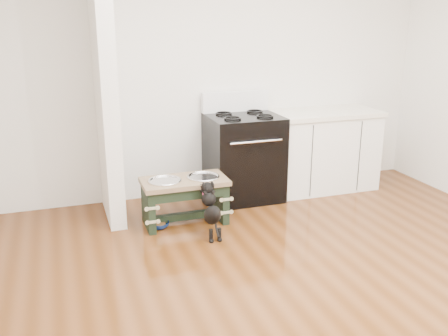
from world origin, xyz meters
TOP-DOWN VIEW (x-y plane):
  - ground at (0.00, 0.00)m, footprint 5.00×5.00m
  - room_shell at (0.00, 0.00)m, footprint 5.00×5.00m
  - partition_wall at (-1.18, 2.10)m, footprint 0.15×0.80m
  - oven_range at (0.25, 2.16)m, footprint 0.76×0.69m
  - cabinet_run at (1.23, 2.18)m, footprint 1.24×0.64m
  - dog_feeder at (-0.54, 1.68)m, footprint 0.81×0.43m
  - puppy at (-0.39, 1.30)m, footprint 0.14×0.42m
  - floor_bowl at (-0.81, 1.64)m, footprint 0.21×0.21m

SIDE VIEW (x-z plane):
  - ground at x=0.00m, z-range 0.00..0.00m
  - floor_bowl at x=-0.81m, z-range 0.00..0.06m
  - puppy at x=-0.39m, z-range 0.02..0.52m
  - dog_feeder at x=-0.54m, z-range 0.09..0.55m
  - cabinet_run at x=1.23m, z-range 0.00..0.91m
  - oven_range at x=0.25m, z-range -0.09..1.05m
  - partition_wall at x=-1.18m, z-range 0.00..2.70m
  - room_shell at x=0.00m, z-range -0.88..4.12m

